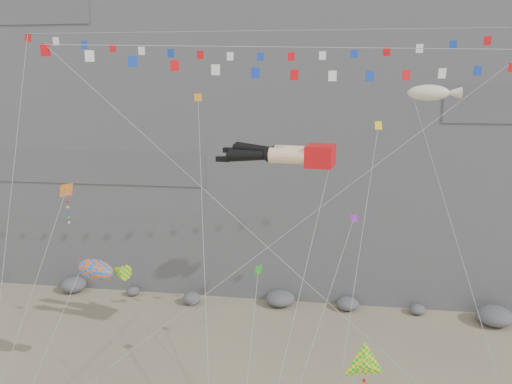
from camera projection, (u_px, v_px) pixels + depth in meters
cliff at (297, 33)px, 54.37m from camera, size 80.00×28.00×50.00m
talus_boulders at (280, 299)px, 45.07m from camera, size 60.00×3.00×1.20m
legs_kite at (288, 155)px, 30.41m from camera, size 7.41×14.64×20.15m
flag_banner_upper at (276, 31)px, 32.88m from camera, size 35.03×14.58×30.27m
flag_banner_lower at (352, 48)px, 26.62m from camera, size 30.10×9.07×24.06m
harlequin_kite at (66, 191)px, 30.30m from camera, size 3.75×7.02×14.86m
fish_windsock at (96, 270)px, 30.68m from camera, size 5.02×7.46×10.77m
delta_kite at (365, 365)px, 24.12m from camera, size 6.73×6.00×9.93m
blimp_windsock at (429, 94)px, 32.11m from camera, size 6.07×12.74×22.88m
small_kite_a at (198, 106)px, 31.95m from camera, size 4.65×14.77×23.85m
small_kite_b at (352, 225)px, 30.13m from camera, size 5.04×12.08×16.96m
small_kite_c at (258, 272)px, 30.17m from camera, size 1.19×10.06×12.69m
small_kite_d at (377, 132)px, 30.33m from camera, size 3.47×12.92×21.22m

